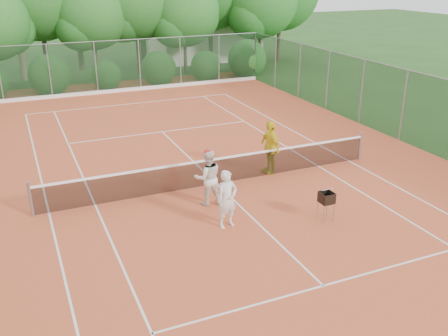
% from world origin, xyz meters
% --- Properties ---
extents(ground, '(120.00, 120.00, 0.00)m').
position_xyz_m(ground, '(0.00, 0.00, 0.00)').
color(ground, '#23491A').
rests_on(ground, ground).
extents(clay_court, '(18.00, 36.00, 0.02)m').
position_xyz_m(clay_court, '(0.00, 0.00, 0.01)').
color(clay_court, '#CA552E').
rests_on(clay_court, ground).
extents(club_building, '(8.00, 5.00, 3.00)m').
position_xyz_m(club_building, '(9.00, 24.00, 1.50)').
color(club_building, beige).
rests_on(club_building, ground).
extents(tennis_net, '(11.97, 0.10, 1.10)m').
position_xyz_m(tennis_net, '(0.00, 0.00, 0.53)').
color(tennis_net, gray).
rests_on(tennis_net, clay_court).
extents(player_white, '(0.67, 0.50, 1.70)m').
position_xyz_m(player_white, '(-0.88, -2.86, 0.87)').
color(player_white, silver).
rests_on(player_white, clay_court).
extents(player_center_grp, '(0.94, 0.78, 1.81)m').
position_xyz_m(player_center_grp, '(-0.84, -1.29, 0.91)').
color(player_center_grp, silver).
rests_on(player_center_grp, clay_court).
extents(player_yellow, '(0.51, 1.15, 1.93)m').
position_xyz_m(player_yellow, '(2.14, 0.24, 0.99)').
color(player_yellow, yellow).
rests_on(player_yellow, clay_court).
extents(ball_hopper, '(0.38, 0.38, 0.86)m').
position_xyz_m(ball_hopper, '(1.92, -3.62, 0.70)').
color(ball_hopper, gray).
rests_on(ball_hopper, clay_court).
extents(stray_ball_a, '(0.07, 0.07, 0.07)m').
position_xyz_m(stray_ball_a, '(1.11, 11.96, 0.05)').
color(stray_ball_a, '#AFCB2F').
rests_on(stray_ball_a, clay_court).
extents(stray_ball_b, '(0.07, 0.07, 0.07)m').
position_xyz_m(stray_ball_b, '(3.10, 11.63, 0.05)').
color(stray_ball_b, gold).
rests_on(stray_ball_b, clay_court).
extents(stray_ball_c, '(0.07, 0.07, 0.07)m').
position_xyz_m(stray_ball_c, '(0.31, 11.03, 0.05)').
color(stray_ball_c, '#D2E936').
rests_on(stray_ball_c, clay_court).
extents(court_markings, '(11.03, 23.83, 0.01)m').
position_xyz_m(court_markings, '(0.00, 0.00, 0.02)').
color(court_markings, white).
rests_on(court_markings, clay_court).
extents(fence_back, '(18.07, 0.07, 3.00)m').
position_xyz_m(fence_back, '(0.00, 15.00, 1.52)').
color(fence_back, '#19381E').
rests_on(fence_back, clay_court).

